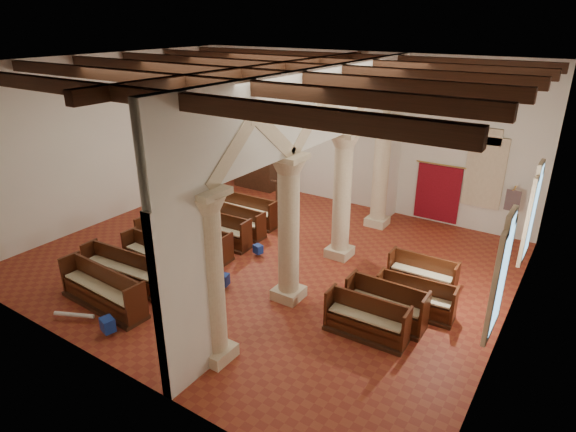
# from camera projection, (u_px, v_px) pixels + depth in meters

# --- Properties ---
(floor) EXTENTS (14.00, 14.00, 0.00)m
(floor) POSITION_uv_depth(u_px,v_px,m) (267.00, 260.00, 15.32)
(floor) COLOR maroon
(floor) RESTS_ON ground
(ceiling) EXTENTS (14.00, 14.00, 0.00)m
(ceiling) POSITION_uv_depth(u_px,v_px,m) (263.00, 63.00, 13.01)
(ceiling) COLOR black
(ceiling) RESTS_ON wall_back
(wall_back) EXTENTS (14.00, 0.02, 6.00)m
(wall_back) POSITION_uv_depth(u_px,v_px,m) (355.00, 132.00, 18.80)
(wall_back) COLOR silver
(wall_back) RESTS_ON floor
(wall_front) EXTENTS (14.00, 0.02, 6.00)m
(wall_front) POSITION_uv_depth(u_px,v_px,m) (89.00, 244.00, 9.53)
(wall_front) COLOR silver
(wall_front) RESTS_ON floor
(wall_left) EXTENTS (0.02, 12.00, 6.00)m
(wall_left) POSITION_uv_depth(u_px,v_px,m) (111.00, 139.00, 17.71)
(wall_left) COLOR silver
(wall_left) RESTS_ON floor
(wall_right) EXTENTS (0.02, 12.00, 6.00)m
(wall_right) POSITION_uv_depth(u_px,v_px,m) (522.00, 220.00, 10.62)
(wall_right) COLOR silver
(wall_right) RESTS_ON floor
(ceiling_beams) EXTENTS (13.80, 11.80, 0.30)m
(ceiling_beams) POSITION_uv_depth(u_px,v_px,m) (264.00, 70.00, 13.08)
(ceiling_beams) COLOR #3D2013
(ceiling_beams) RESTS_ON wall_back
(arcade) EXTENTS (0.90, 11.90, 6.00)m
(arcade) POSITION_uv_depth(u_px,v_px,m) (319.00, 160.00, 13.04)
(arcade) COLOR beige
(arcade) RESTS_ON floor
(window_right_a) EXTENTS (0.03, 1.00, 2.20)m
(window_right_a) POSITION_uv_depth(u_px,v_px,m) (501.00, 281.00, 9.78)
(window_right_a) COLOR #327254
(window_right_a) RESTS_ON wall_right
(window_right_b) EXTENTS (0.03, 1.00, 2.20)m
(window_right_b) POSITION_uv_depth(u_px,v_px,m) (532.00, 217.00, 12.87)
(window_right_b) COLOR #327254
(window_right_b) RESTS_ON wall_right
(window_back) EXTENTS (1.00, 0.03, 2.20)m
(window_back) POSITION_uv_depth(u_px,v_px,m) (485.00, 172.00, 16.55)
(window_back) COLOR #327254
(window_back) RESTS_ON wall_back
(pipe_organ) EXTENTS (2.10, 0.85, 4.40)m
(pipe_organ) POSITION_uv_depth(u_px,v_px,m) (256.00, 158.00, 21.31)
(pipe_organ) COLOR #3D2013
(pipe_organ) RESTS_ON floor
(lectern) EXTENTS (0.51, 0.53, 1.08)m
(lectern) POSITION_uv_depth(u_px,v_px,m) (278.00, 194.00, 19.70)
(lectern) COLOR #3C1C13
(lectern) RESTS_ON floor
(dossal_curtain) EXTENTS (1.80, 0.07, 2.17)m
(dossal_curtain) POSITION_uv_depth(u_px,v_px,m) (438.00, 193.00, 17.67)
(dossal_curtain) COLOR maroon
(dossal_curtain) RESTS_ON floor
(processional_banner) EXTENTS (0.47, 0.60, 2.05)m
(processional_banner) POSITION_uv_depth(u_px,v_px,m) (508.00, 222.00, 16.19)
(processional_banner) COLOR #3D2013
(processional_banner) RESTS_ON floor
(hymnal_box_a) EXTENTS (0.41, 0.36, 0.34)m
(hymnal_box_a) POSITION_uv_depth(u_px,v_px,m) (108.00, 325.00, 11.63)
(hymnal_box_a) COLOR #163F97
(hymnal_box_a) RESTS_ON floor
(hymnal_box_b) EXTENTS (0.39, 0.34, 0.33)m
(hymnal_box_b) POSITION_uv_depth(u_px,v_px,m) (223.00, 279.00, 13.64)
(hymnal_box_b) COLOR #161C9B
(hymnal_box_b) RESTS_ON floor
(hymnal_box_c) EXTENTS (0.33, 0.29, 0.28)m
(hymnal_box_c) POSITION_uv_depth(u_px,v_px,m) (258.00, 249.00, 15.48)
(hymnal_box_c) COLOR #163E9B
(hymnal_box_c) RESTS_ON floor
(tube_heater_a) EXTENTS (1.02, 0.54, 0.11)m
(tube_heater_a) POSITION_uv_depth(u_px,v_px,m) (74.00, 315.00, 12.21)
(tube_heater_a) COLOR white
(tube_heater_a) RESTS_ON floor
(tube_heater_b) EXTENTS (0.90, 0.29, 0.09)m
(tube_heater_b) POSITION_uv_depth(u_px,v_px,m) (164.00, 278.00, 13.91)
(tube_heater_b) COLOR white
(tube_heater_b) RESTS_ON floor
(nave_pew_0) EXTENTS (2.91, 0.86, 1.10)m
(nave_pew_0) POSITION_uv_depth(u_px,v_px,m) (103.00, 294.00, 12.72)
(nave_pew_0) COLOR #3D2013
(nave_pew_0) RESTS_ON floor
(nave_pew_1) EXTENTS (3.06, 0.88, 1.03)m
(nave_pew_1) POSITION_uv_depth(u_px,v_px,m) (127.00, 275.00, 13.73)
(nave_pew_1) COLOR #3D2013
(nave_pew_1) RESTS_ON floor
(nave_pew_2) EXTENTS (2.82, 0.80, 1.04)m
(nave_pew_2) POSITION_uv_depth(u_px,v_px,m) (160.00, 262.00, 14.45)
(nave_pew_2) COLOR #3D2013
(nave_pew_2) RESTS_ON floor
(nave_pew_3) EXTENTS (2.79, 0.76, 1.09)m
(nave_pew_3) POSITION_uv_depth(u_px,v_px,m) (172.00, 247.00, 15.34)
(nave_pew_3) COLOR #3D2013
(nave_pew_3) RESTS_ON floor
(nave_pew_4) EXTENTS (2.84, 0.80, 0.97)m
(nave_pew_4) POSITION_uv_depth(u_px,v_px,m) (194.00, 245.00, 15.60)
(nave_pew_4) COLOR #3D2013
(nave_pew_4) RESTS_ON floor
(nave_pew_5) EXTENTS (2.83, 0.87, 1.06)m
(nave_pew_5) POSITION_uv_depth(u_px,v_px,m) (213.00, 233.00, 16.37)
(nave_pew_5) COLOR #3D2013
(nave_pew_5) RESTS_ON floor
(nave_pew_6) EXTENTS (2.92, 0.69, 0.98)m
(nave_pew_6) POSITION_uv_depth(u_px,v_px,m) (229.00, 223.00, 17.24)
(nave_pew_6) COLOR #3D2013
(nave_pew_6) RESTS_ON floor
(nave_pew_7) EXTENTS (2.71, 0.77, 1.06)m
(nave_pew_7) POSITION_uv_depth(u_px,v_px,m) (244.00, 214.00, 17.94)
(nave_pew_7) COLOR #3D2013
(nave_pew_7) RESTS_ON floor
(aisle_pew_0) EXTENTS (2.04, 0.75, 1.02)m
(aisle_pew_0) POSITION_uv_depth(u_px,v_px,m) (366.00, 324.00, 11.55)
(aisle_pew_0) COLOR #3D2013
(aisle_pew_0) RESTS_ON floor
(aisle_pew_1) EXTENTS (2.02, 0.73, 1.08)m
(aisle_pew_1) POSITION_uv_depth(u_px,v_px,m) (385.00, 310.00, 12.05)
(aisle_pew_1) COLOR #3D2013
(aisle_pew_1) RESTS_ON floor
(aisle_pew_2) EXTENTS (2.04, 0.79, 0.97)m
(aisle_pew_2) POSITION_uv_depth(u_px,v_px,m) (415.00, 302.00, 12.45)
(aisle_pew_2) COLOR #3D2013
(aisle_pew_2) RESTS_ON floor
(aisle_pew_3) EXTENTS (1.91, 0.71, 0.99)m
(aisle_pew_3) POSITION_uv_depth(u_px,v_px,m) (422.00, 278.00, 13.56)
(aisle_pew_3) COLOR #3D2013
(aisle_pew_3) RESTS_ON floor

